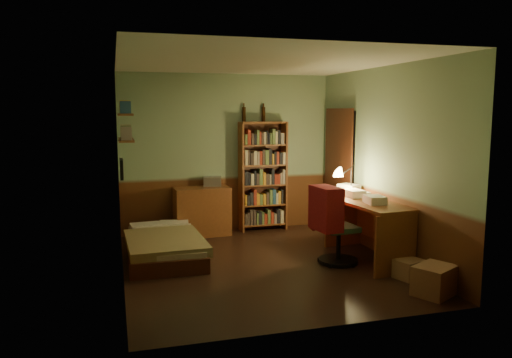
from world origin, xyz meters
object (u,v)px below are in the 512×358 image
object	(u,v)px
dresser	(202,211)
cardboard_box_a	(434,280)
bookshelf	(263,176)
desk	(367,230)
bed	(164,238)
mini_stereo	(212,181)
cardboard_box_b	(409,269)
desk_lamp	(351,174)
office_chair	(339,226)

from	to	relation	value
dresser	cardboard_box_a	distance (m)	3.88
bookshelf	desk	xyz separation A→B (m)	(0.86, -2.01, -0.51)
desk	cardboard_box_a	world-z (taller)	desk
bed	desk	size ratio (longest dim) A/B	1.19
mini_stereo	cardboard_box_b	distance (m)	3.51
dresser	cardboard_box_b	distance (m)	3.45
desk	desk_lamp	xyz separation A→B (m)	(0.07, 0.64, 0.68)
bookshelf	cardboard_box_b	distance (m)	3.12
bed	desk	bearing A→B (deg)	-17.32
mini_stereo	desk_lamp	distance (m)	2.29
desk_lamp	bookshelf	bearing A→B (deg)	120.70
office_chair	desk	bearing A→B (deg)	1.28
bed	mini_stereo	xyz separation A→B (m)	(0.92, 1.19, 0.60)
office_chair	dresser	bearing A→B (deg)	120.62
dresser	desk	size ratio (longest dim) A/B	0.59
mini_stereo	desk	size ratio (longest dim) A/B	0.19
cardboard_box_a	cardboard_box_b	bearing A→B (deg)	85.08
bed	bookshelf	size ratio (longest dim) A/B	0.98
dresser	cardboard_box_a	world-z (taller)	dresser
bookshelf	office_chair	bearing A→B (deg)	-82.56
bed	dresser	distance (m)	1.29
dresser	mini_stereo	bearing A→B (deg)	28.69
bed	dresser	bearing A→B (deg)	56.80
bookshelf	cardboard_box_a	world-z (taller)	bookshelf
mini_stereo	desk_lamp	size ratio (longest dim) A/B	0.51
bed	cardboard_box_b	bearing A→B (deg)	-31.09
mini_stereo	cardboard_box_b	size ratio (longest dim) A/B	0.88
bookshelf	desk_lamp	world-z (taller)	bookshelf
desk	cardboard_box_b	size ratio (longest dim) A/B	4.64
office_chair	cardboard_box_a	xyz separation A→B (m)	(0.51, -1.35, -0.34)
desk	desk_lamp	bearing A→B (deg)	78.58
dresser	office_chair	distance (m)	2.47
bookshelf	desk_lamp	xyz separation A→B (m)	(0.93, -1.37, 0.17)
bookshelf	mini_stereo	bearing A→B (deg)	173.13
mini_stereo	cardboard_box_a	world-z (taller)	mini_stereo
desk_lamp	bed	bearing A→B (deg)	171.73
cardboard_box_b	bookshelf	bearing A→B (deg)	109.00
cardboard_box_a	desk	bearing A→B (deg)	92.93
bookshelf	desk	bearing A→B (deg)	-70.90
desk	office_chair	size ratio (longest dim) A/B	1.48
bed	bookshelf	bearing A→B (deg)	33.74
dresser	desk	bearing A→B (deg)	-48.20
dresser	cardboard_box_b	xyz separation A→B (m)	(2.03, -2.77, -0.28)
cardboard_box_b	office_chair	bearing A→B (deg)	125.20
cardboard_box_a	cardboard_box_b	world-z (taller)	cardboard_box_a
cardboard_box_a	desk_lamp	bearing A→B (deg)	90.00
desk	cardboard_box_a	distance (m)	1.43
bed	cardboard_box_b	size ratio (longest dim) A/B	5.52
desk	cardboard_box_a	bearing A→B (deg)	-92.03
desk_lamp	cardboard_box_b	distance (m)	1.77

